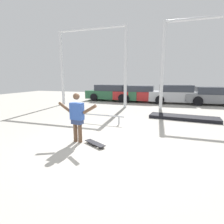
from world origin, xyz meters
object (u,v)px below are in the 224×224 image
object	(u,v)px
skateboarder	(77,116)
parked_car_red	(140,94)
skateboard	(95,143)
grind_rail	(98,116)
manual_pad	(183,117)
parked_car_green	(112,93)
parked_car_silver	(177,94)
parked_car_grey	(215,96)

from	to	relation	value
skateboarder	parked_car_red	distance (m)	9.98
skateboard	grind_rail	size ratio (longest dim) A/B	0.32
manual_pad	skateboard	bearing A→B (deg)	-121.49
parked_car_green	skateboarder	bearing A→B (deg)	-74.99
skateboarder	grind_rail	xyz separation A→B (m)	(-0.35, 2.40, -0.53)
parked_car_red	parked_car_silver	world-z (taller)	parked_car_silver
manual_pad	grind_rail	xyz separation A→B (m)	(-3.67, -1.93, 0.23)
skateboard	parked_car_silver	size ratio (longest dim) A/B	0.17
grind_rail	parked_car_silver	size ratio (longest dim) A/B	0.54
grind_rail	parked_car_green	distance (m)	7.84
skateboarder	parked_car_green	xyz separation A→B (m)	(-2.13, 10.03, -0.15)
parked_car_grey	parked_car_red	bearing A→B (deg)	177.93
parked_car_grey	grind_rail	bearing A→B (deg)	-131.60
parked_car_green	parked_car_red	distance (m)	2.44
skateboarder	manual_pad	distance (m)	5.51
skateboarder	parked_car_grey	bearing A→B (deg)	66.88
skateboarder	grind_rail	world-z (taller)	skateboarder
skateboarder	parked_car_green	world-z (taller)	skateboarder
grind_rail	parked_car_green	size ratio (longest dim) A/B	0.52
parked_car_silver	parked_car_green	bearing A→B (deg)	175.09
grind_rail	parked_car_silver	xyz separation A→B (m)	(3.53, 7.63, 0.39)
grind_rail	parked_car_grey	xyz separation A→B (m)	(6.17, 7.63, 0.34)
parked_car_green	parked_car_grey	world-z (taller)	parked_car_green
parked_car_red	skateboarder	bearing A→B (deg)	-93.92
parked_car_red	parked_car_silver	xyz separation A→B (m)	(2.87, 0.05, 0.04)
parked_car_silver	skateboarder	bearing A→B (deg)	-112.53
parked_car_red	parked_car_green	bearing A→B (deg)	176.71
parked_car_green	parked_car_silver	distance (m)	5.31
parked_car_grey	parked_car_green	bearing A→B (deg)	177.40
parked_car_silver	parked_car_grey	size ratio (longest dim) A/B	1.03
skateboarder	parked_car_red	size ratio (longest dim) A/B	0.34
manual_pad	parked_car_silver	xyz separation A→B (m)	(-0.14, 5.70, 0.62)
manual_pad	grind_rail	size ratio (longest dim) A/B	1.30
manual_pad	parked_car_red	size ratio (longest dim) A/B	0.71
skateboard	parked_car_grey	bearing A→B (deg)	92.81
skateboard	parked_car_grey	world-z (taller)	parked_car_grey
grind_rail	skateboarder	bearing A→B (deg)	-81.77
skateboard	parked_car_red	xyz separation A→B (m)	(-0.30, 10.08, 0.60)
manual_pad	grind_rail	world-z (taller)	grind_rail
parked_car_grey	skateboarder	bearing A→B (deg)	-122.78
parked_car_silver	parked_car_grey	bearing A→B (deg)	-4.87
skateboard	grind_rail	distance (m)	2.69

